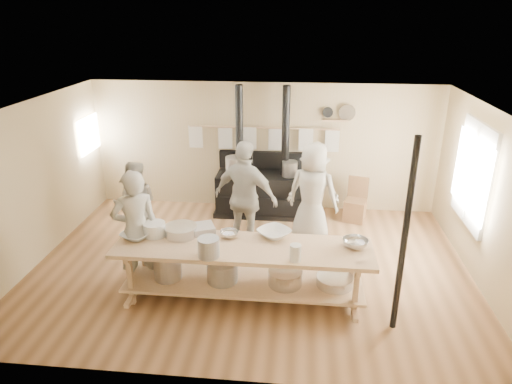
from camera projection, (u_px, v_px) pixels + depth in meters
ground at (250, 265)px, 7.48m from camera, size 7.00×7.00×0.00m
room_shell at (250, 172)px, 6.88m from camera, size 7.00×7.00×7.00m
window_right at (474, 174)px, 7.15m from camera, size 0.09×1.50×1.65m
left_opening at (89, 134)px, 9.06m from camera, size 0.00×0.90×0.90m
stove at (262, 189)px, 9.24m from camera, size 1.90×0.75×2.60m
towel_rail at (264, 135)px, 9.11m from camera, size 3.00×0.04×0.47m
back_wall_shelf at (339, 115)px, 8.85m from camera, size 0.63×0.14×0.32m
prep_table at (242, 266)px, 6.45m from camera, size 3.60×0.90×0.85m
support_post at (404, 239)px, 5.56m from camera, size 0.08×0.08×2.60m
cook_far_left at (136, 230)px, 6.61m from camera, size 0.80×0.71×1.85m
cook_left at (136, 205)px, 7.82m from camera, size 0.88×0.76×1.57m
cook_center at (313, 193)px, 7.97m from camera, size 1.04×0.84×1.83m
cook_right at (246, 198)px, 7.60m from camera, size 1.24×0.85×1.96m
cook_by_window at (314, 188)px, 8.66m from camera, size 0.98×0.57×1.50m
chair at (355, 208)px, 9.03m from camera, size 0.50×0.50×0.86m
bowl_white_a at (136, 235)px, 6.52m from camera, size 0.52×0.52×0.10m
bowl_steel_a at (229, 234)px, 6.58m from camera, size 0.36×0.36×0.08m
bowl_white_b at (274, 233)px, 6.58m from camera, size 0.64×0.64×0.11m
bowl_steel_b at (355, 243)px, 6.29m from camera, size 0.50×0.50×0.11m
roasting_pan at (197, 230)px, 6.68m from camera, size 0.58×0.49×0.11m
mixing_bowl_large at (181, 231)px, 6.60m from camera, size 0.52×0.52×0.15m
bucket_galv at (209, 247)px, 6.02m from camera, size 0.38×0.38×0.27m
deep_bowl_enamel at (155, 229)px, 6.59m from camera, size 0.36×0.36×0.20m
pitcher at (295, 253)px, 5.91m from camera, size 0.17×0.17×0.23m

